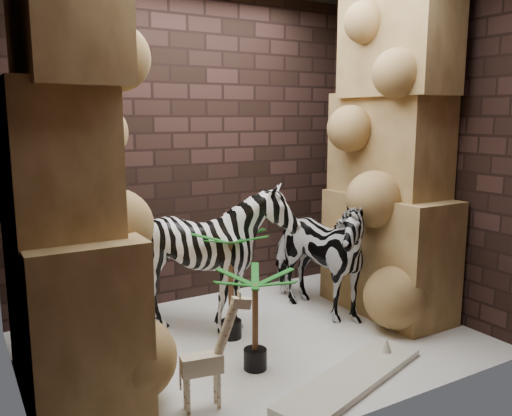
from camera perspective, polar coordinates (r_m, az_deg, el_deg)
floor at (r=4.42m, az=-0.07°, el=-14.29°), size 3.50×3.50×0.00m
wall_back at (r=5.16m, az=-7.15°, el=6.37°), size 3.50×0.00×3.50m
wall_front at (r=3.03m, az=11.96°, el=3.81°), size 3.50×0.00×3.50m
wall_left at (r=3.50m, az=-25.68°, el=3.84°), size 0.00×3.00×3.00m
wall_right at (r=5.15m, az=17.08°, el=6.01°), size 0.00×3.00×3.00m
rock_pillar_left at (r=3.55m, az=-20.04°, el=4.28°), size 0.68×1.30×3.00m
rock_pillar_right at (r=4.91m, az=14.45°, el=5.97°), size 0.58×1.25×3.00m
zebra_right at (r=4.83m, az=6.33°, el=-4.00°), size 0.76×1.18×1.31m
zebra_left at (r=4.49m, az=-4.75°, el=-6.00°), size 1.10×1.34×1.16m
giraffe_toy at (r=3.38m, az=-5.91°, el=-15.20°), size 0.41×0.20×0.76m
palm_front at (r=4.34m, az=-2.73°, el=-8.26°), size 0.36×0.36×0.92m
palm_back at (r=3.86m, az=-0.09°, el=-12.08°), size 0.36×0.36×0.73m
surfboard at (r=3.88m, az=10.29°, el=-17.68°), size 1.44×0.76×0.05m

